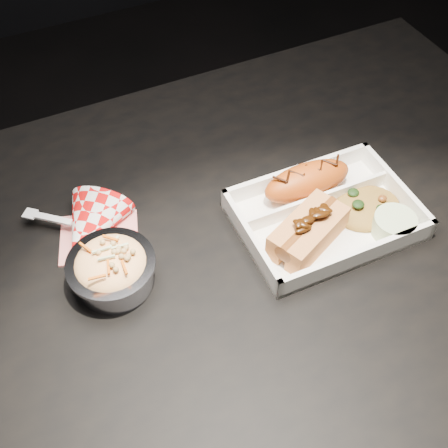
{
  "coord_description": "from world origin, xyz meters",
  "views": [
    {
      "loc": [
        -0.21,
        -0.43,
        1.38
      ],
      "look_at": [
        -0.0,
        0.0,
        0.81
      ],
      "focal_mm": 45.0,
      "sensor_mm": 36.0,
      "label": 1
    }
  ],
  "objects_px": {
    "food_tray": "(324,217)",
    "foil_coleslaw_cup": "(112,268)",
    "napkin_fork": "(89,228)",
    "hotdog": "(308,230)",
    "dining_table": "(227,287)",
    "fried_pastry": "(307,181)"
  },
  "relations": [
    {
      "from": "food_tray",
      "to": "foil_coleslaw_cup",
      "type": "distance_m",
      "value": 0.31
    },
    {
      "from": "food_tray",
      "to": "napkin_fork",
      "type": "relative_size",
      "value": 1.61
    },
    {
      "from": "foil_coleslaw_cup",
      "to": "napkin_fork",
      "type": "bearing_deg",
      "value": 94.12
    },
    {
      "from": "foil_coleslaw_cup",
      "to": "hotdog",
      "type": "bearing_deg",
      "value": -12.01
    },
    {
      "from": "dining_table",
      "to": "food_tray",
      "type": "bearing_deg",
      "value": -4.23
    },
    {
      "from": "napkin_fork",
      "to": "dining_table",
      "type": "bearing_deg",
      "value": 6.68
    },
    {
      "from": "dining_table",
      "to": "foil_coleslaw_cup",
      "type": "bearing_deg",
      "value": 173.11
    },
    {
      "from": "dining_table",
      "to": "napkin_fork",
      "type": "bearing_deg",
      "value": 146.12
    },
    {
      "from": "napkin_fork",
      "to": "hotdog",
      "type": "bearing_deg",
      "value": 11.92
    },
    {
      "from": "food_tray",
      "to": "foil_coleslaw_cup",
      "type": "relative_size",
      "value": 2.17
    },
    {
      "from": "dining_table",
      "to": "fried_pastry",
      "type": "relative_size",
      "value": 8.59
    },
    {
      "from": "food_tray",
      "to": "fried_pastry",
      "type": "bearing_deg",
      "value": 90.0
    },
    {
      "from": "hotdog",
      "to": "napkin_fork",
      "type": "bearing_deg",
      "value": 127.29
    },
    {
      "from": "dining_table",
      "to": "napkin_fork",
      "type": "distance_m",
      "value": 0.23
    },
    {
      "from": "fried_pastry",
      "to": "napkin_fork",
      "type": "relative_size",
      "value": 0.89
    },
    {
      "from": "fried_pastry",
      "to": "hotdog",
      "type": "bearing_deg",
      "value": -119.92
    },
    {
      "from": "dining_table",
      "to": "fried_pastry",
      "type": "xyz_separation_m",
      "value": [
        0.15,
        0.04,
        0.12
      ]
    },
    {
      "from": "fried_pastry",
      "to": "hotdog",
      "type": "distance_m",
      "value": 0.09
    },
    {
      "from": "food_tray",
      "to": "fried_pastry",
      "type": "relative_size",
      "value": 1.82
    },
    {
      "from": "food_tray",
      "to": "fried_pastry",
      "type": "height_order",
      "value": "fried_pastry"
    },
    {
      "from": "food_tray",
      "to": "napkin_fork",
      "type": "distance_m",
      "value": 0.34
    },
    {
      "from": "dining_table",
      "to": "hotdog",
      "type": "height_order",
      "value": "hotdog"
    }
  ]
}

